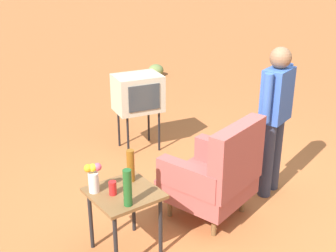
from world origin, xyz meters
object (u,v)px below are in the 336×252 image
armchair (216,174)px  tv_on_stand (138,94)px  bottle_wine_green (128,188)px  soda_can_red (113,188)px  bottle_tall_amber (131,166)px  side_table (124,201)px  flower_vase (93,176)px  person_standing (275,113)px

armchair → tv_on_stand: (-0.27, -1.85, 0.28)m
bottle_wine_green → soda_can_red: bottle_wine_green is taller
tv_on_stand → bottle_wine_green: (1.36, 1.98, -0.01)m
armchair → bottle_tall_amber: bearing=-12.7°
side_table → tv_on_stand: size_ratio=0.60×
bottle_wine_green → flower_vase: bearing=-70.4°
side_table → bottle_wine_green: size_ratio=1.92×
bottle_tall_amber → flower_vase: bottle_tall_amber is taller
armchair → side_table: 1.01m
armchair → bottle_tall_amber: (0.85, -0.19, 0.27)m
person_standing → bottle_tall_amber: bearing=-5.6°
person_standing → bottle_tall_amber: (1.68, -0.16, -0.17)m
armchair → person_standing: (-0.83, -0.03, 0.44)m
side_table → bottle_wine_green: 0.33m
person_standing → soda_can_red: size_ratio=13.44×
person_standing → soda_can_red: 1.95m
bottle_tall_amber → tv_on_stand: bearing=-124.3°
armchair → tv_on_stand: 1.89m
tv_on_stand → person_standing: 1.91m
person_standing → flower_vase: bearing=-5.2°
person_standing → side_table: bearing=-1.2°
armchair → bottle_tall_amber: armchair is taller
bottle_tall_amber → bottle_wine_green: bearing=54.9°
bottle_wine_green → flower_vase: 0.37m
side_table → person_standing: person_standing is taller
tv_on_stand → side_table: bearing=54.3°
bottle_wine_green → armchair: bearing=-172.9°
soda_can_red → flower_vase: 0.19m
person_standing → armchair: bearing=2.0°
person_standing → flower_vase: 2.05m
armchair → person_standing: person_standing is taller
armchair → flower_vase: armchair is taller
side_table → bottle_wine_green: bottle_wine_green is taller
soda_can_red → flower_vase: (0.11, -0.13, 0.09)m
bottle_tall_amber → flower_vase: bearing=-3.7°
bottle_tall_amber → person_standing: bearing=174.4°
side_table → bottle_wine_green: (0.08, 0.20, 0.25)m
bottle_wine_green → flower_vase: size_ratio=1.21×
side_table → bottle_tall_amber: (-0.15, -0.13, 0.24)m
soda_can_red → side_table: bearing=171.4°
side_table → person_standing: size_ratio=0.37×
armchair → flower_vase: 1.26m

